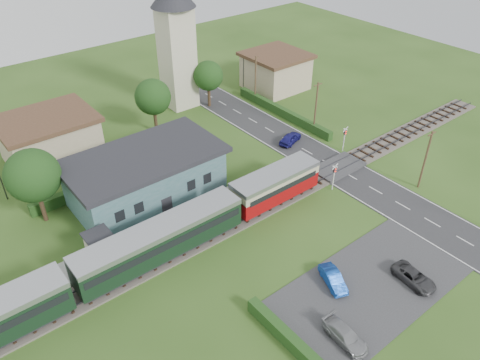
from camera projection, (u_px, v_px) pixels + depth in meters
ground at (287, 210)px, 48.26m from camera, size 120.00×120.00×0.00m
railway_track at (274, 200)px, 49.48m from camera, size 76.00×3.20×0.49m
road at (351, 176)px, 53.37m from camera, size 6.00×70.00×0.05m
car_park at (371, 286)px, 39.76m from camera, size 17.00×9.00×0.08m
crossing_deck at (338, 167)px, 54.54m from camera, size 6.20×3.40×0.45m
platform at (178, 222)px, 46.36m from camera, size 30.00×3.00×0.45m
equipment_hut at (99, 245)px, 41.39m from camera, size 2.30×2.30×2.55m
station_building at (146, 176)px, 48.67m from camera, size 16.00×9.00×5.30m
train at (128, 255)px, 39.72m from camera, size 43.20×2.90×3.40m
church_tower at (176, 35)px, 62.98m from camera, size 6.00×6.00×17.60m
house_west at (50, 138)px, 55.05m from camera, size 10.80×8.80×5.50m
house_east at (276, 71)px, 72.32m from camera, size 8.80×8.80×5.50m
hedge_carpark at (290, 341)px, 34.58m from camera, size 0.80×9.00×1.20m
hedge_roadside at (283, 112)px, 65.47m from camera, size 0.80×18.00×1.20m
hedge_station at (128, 173)px, 52.73m from camera, size 22.00×0.80×1.30m
tree_a at (33, 176)px, 43.95m from camera, size 5.20×5.20×8.00m
tree_b at (153, 97)px, 59.15m from camera, size 4.60×4.60×7.34m
tree_c at (208, 76)px, 65.76m from camera, size 4.20×4.20×6.78m
utility_pole_b at (425, 159)px, 49.61m from camera, size 1.40×0.22×7.00m
utility_pole_c at (316, 107)px, 59.89m from camera, size 1.40×0.22×7.00m
utility_pole_d at (255, 79)px, 67.60m from camera, size 1.40×0.22×7.00m
crossing_signal_near at (334, 173)px, 50.06m from camera, size 0.84×0.28×3.28m
crossing_signal_far at (345, 136)px, 56.83m from camera, size 0.84×0.28×3.28m
streetlamp_east at (243, 69)px, 72.07m from camera, size 0.30×0.30×5.15m
car_on_road at (290, 138)px, 59.25m from camera, size 4.03×2.58×1.28m
car_park_blue at (333, 279)px, 39.58m from camera, size 2.43×3.73×1.16m
car_park_silver at (345, 336)px, 34.89m from camera, size 1.86×4.05×1.15m
car_park_dark at (414, 277)px, 39.76m from camera, size 2.18×4.10×1.10m
pedestrian_near at (233, 191)px, 49.03m from camera, size 0.66×0.56×1.53m
pedestrian_far at (123, 241)px, 42.34m from camera, size 0.97×1.10×1.92m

